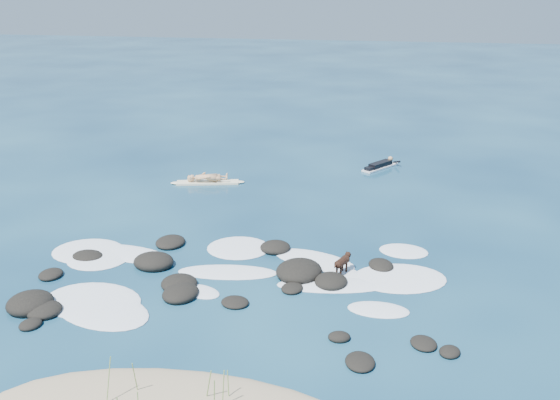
# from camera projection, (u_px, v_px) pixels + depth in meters

# --- Properties ---
(ground) EXTENTS (160.00, 160.00, 0.00)m
(ground) POSITION_uv_depth(u_px,v_px,m) (259.00, 266.00, 20.49)
(ground) COLOR #0A2642
(ground) RESTS_ON ground
(reef_rocks) EXTENTS (12.90, 7.46, 0.60)m
(reef_rocks) POSITION_uv_depth(u_px,v_px,m) (201.00, 280.00, 19.31)
(reef_rocks) COLOR black
(reef_rocks) RESTS_ON ground
(breaking_foam) EXTENTS (13.59, 7.92, 0.12)m
(breaking_foam) POSITION_uv_depth(u_px,v_px,m) (218.00, 273.00, 19.98)
(breaking_foam) COLOR white
(breaking_foam) RESTS_ON ground
(standing_surfer_rig) EXTENTS (3.38, 1.25, 1.94)m
(standing_surfer_rig) POSITION_uv_depth(u_px,v_px,m) (207.00, 168.00, 28.47)
(standing_surfer_rig) COLOR #F8F0C7
(standing_surfer_rig) RESTS_ON ground
(paddling_surfer_rig) EXTENTS (1.87, 2.32, 0.45)m
(paddling_surfer_rig) POSITION_uv_depth(u_px,v_px,m) (381.00, 165.00, 31.01)
(paddling_surfer_rig) COLOR white
(paddling_surfer_rig) RESTS_ON ground
(dog) EXTENTS (0.54, 1.02, 0.68)m
(dog) POSITION_uv_depth(u_px,v_px,m) (343.00, 261.00, 19.76)
(dog) COLOR black
(dog) RESTS_ON ground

